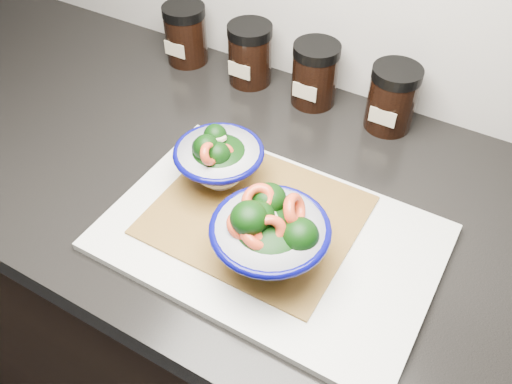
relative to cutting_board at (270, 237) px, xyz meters
The scene contains 10 objects.
cabinet 0.52m from the cutting_board, 154.32° to the left, with size 3.43×0.58×0.86m, color black.
countertop 0.20m from the cutting_board, 154.32° to the left, with size 3.50×0.60×0.04m, color black.
cutting_board is the anchor object (origin of this frame).
bamboo_mat 0.04m from the cutting_board, 149.90° to the left, with size 0.28×0.24×0.00m, color olive.
bowl_left 0.14m from the cutting_board, 156.15° to the left, with size 0.13×0.13×0.10m.
bowl_right 0.08m from the cutting_board, 63.11° to the right, with size 0.15×0.15×0.11m.
spice_jar_a 0.49m from the cutting_board, 138.56° to the left, with size 0.08×0.08×0.11m.
spice_jar_b 0.40m from the cutting_board, 124.61° to the left, with size 0.08×0.08×0.11m.
spice_jar_c 0.34m from the cutting_board, 105.91° to the left, with size 0.08×0.08×0.11m.
spice_jar_d 0.33m from the cutting_board, 81.44° to the left, with size 0.08×0.08×0.11m.
Camera 1 is at (0.40, 0.94, 1.48)m, focal length 38.00 mm.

